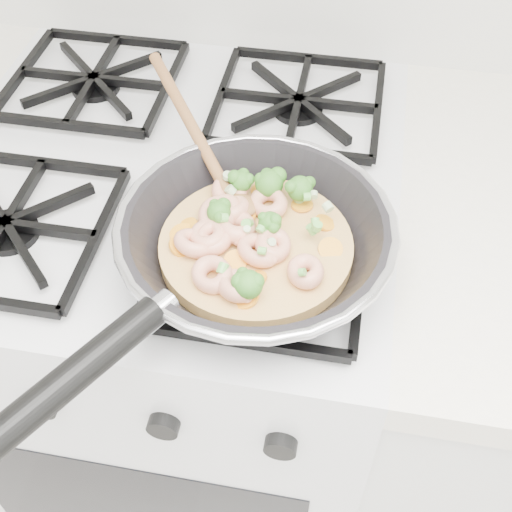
# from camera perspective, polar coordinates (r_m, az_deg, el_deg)

# --- Properties ---
(stove) EXTENTS (0.60, 0.60, 0.92)m
(stove) POSITION_cam_1_polar(r_m,az_deg,el_deg) (1.21, -5.51, -8.43)
(stove) COLOR white
(stove) RESTS_ON ground
(skillet) EXTENTS (0.33, 0.53, 0.10)m
(skillet) POSITION_cam_1_polar(r_m,az_deg,el_deg) (0.70, -0.45, 1.35)
(skillet) COLOR black
(skillet) RESTS_ON stove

